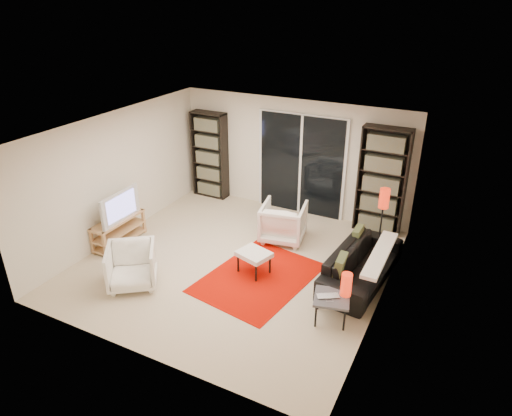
{
  "coord_description": "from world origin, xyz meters",
  "views": [
    {
      "loc": [
        3.4,
        -5.9,
        4.33
      ],
      "look_at": [
        0.25,
        0.3,
        1.0
      ],
      "focal_mm": 32.0,
      "sensor_mm": 36.0,
      "label": 1
    }
  ],
  "objects_px": {
    "bookshelf_left": "(210,155)",
    "armchair_back": "(283,222)",
    "ottoman": "(254,255)",
    "armchair_front": "(132,266)",
    "side_table": "(332,299)",
    "bookshelf_right": "(382,181)",
    "floor_lamp": "(383,206)",
    "tv_stand": "(119,230)",
    "sofa": "(362,265)"
  },
  "relations": [
    {
      "from": "armchair_back",
      "to": "ottoman",
      "type": "height_order",
      "value": "armchair_back"
    },
    {
      "from": "bookshelf_right",
      "to": "tv_stand",
      "type": "relative_size",
      "value": 1.85
    },
    {
      "from": "tv_stand",
      "to": "armchair_front",
      "type": "relative_size",
      "value": 1.48
    },
    {
      "from": "bookshelf_left",
      "to": "armchair_front",
      "type": "height_order",
      "value": "bookshelf_left"
    },
    {
      "from": "bookshelf_right",
      "to": "floor_lamp",
      "type": "distance_m",
      "value": 0.94
    },
    {
      "from": "armchair_front",
      "to": "side_table",
      "type": "distance_m",
      "value": 3.19
    },
    {
      "from": "ottoman",
      "to": "floor_lamp",
      "type": "distance_m",
      "value": 2.4
    },
    {
      "from": "sofa",
      "to": "floor_lamp",
      "type": "bearing_deg",
      "value": 1.92
    },
    {
      "from": "tv_stand",
      "to": "ottoman",
      "type": "height_order",
      "value": "tv_stand"
    },
    {
      "from": "bookshelf_left",
      "to": "ottoman",
      "type": "bearing_deg",
      "value": -45.88
    },
    {
      "from": "armchair_front",
      "to": "floor_lamp",
      "type": "distance_m",
      "value": 4.34
    },
    {
      "from": "ottoman",
      "to": "armchair_front",
      "type": "bearing_deg",
      "value": -143.13
    },
    {
      "from": "ottoman",
      "to": "side_table",
      "type": "relative_size",
      "value": 1.02
    },
    {
      "from": "sofa",
      "to": "tv_stand",
      "type": "bearing_deg",
      "value": 106.46
    },
    {
      "from": "sofa",
      "to": "ottoman",
      "type": "xyz_separation_m",
      "value": [
        -1.66,
        -0.61,
        0.05
      ]
    },
    {
      "from": "bookshelf_left",
      "to": "ottoman",
      "type": "relative_size",
      "value": 3.15
    },
    {
      "from": "bookshelf_left",
      "to": "armchair_back",
      "type": "height_order",
      "value": "bookshelf_left"
    },
    {
      "from": "bookshelf_left",
      "to": "armchair_back",
      "type": "relative_size",
      "value": 2.4
    },
    {
      "from": "bookshelf_right",
      "to": "armchair_back",
      "type": "xyz_separation_m",
      "value": [
        -1.51,
        -1.17,
        -0.68
      ]
    },
    {
      "from": "side_table",
      "to": "armchair_front",
      "type": "bearing_deg",
      "value": -169.06
    },
    {
      "from": "tv_stand",
      "to": "floor_lamp",
      "type": "bearing_deg",
      "value": 21.87
    },
    {
      "from": "tv_stand",
      "to": "sofa",
      "type": "distance_m",
      "value": 4.47
    },
    {
      "from": "bookshelf_left",
      "to": "ottoman",
      "type": "xyz_separation_m",
      "value": [
        2.37,
        -2.45,
        -0.63
      ]
    },
    {
      "from": "tv_stand",
      "to": "side_table",
      "type": "distance_m",
      "value": 4.29
    },
    {
      "from": "side_table",
      "to": "floor_lamp",
      "type": "relative_size",
      "value": 0.47
    },
    {
      "from": "tv_stand",
      "to": "side_table",
      "type": "xyz_separation_m",
      "value": [
        4.27,
        -0.34,
        0.09
      ]
    },
    {
      "from": "sofa",
      "to": "ottoman",
      "type": "distance_m",
      "value": 1.77
    },
    {
      "from": "bookshelf_right",
      "to": "side_table",
      "type": "bearing_deg",
      "value": -88.73
    },
    {
      "from": "side_table",
      "to": "bookshelf_left",
      "type": "bearing_deg",
      "value": 142.27
    },
    {
      "from": "tv_stand",
      "to": "sofa",
      "type": "height_order",
      "value": "sofa"
    },
    {
      "from": "ottoman",
      "to": "armchair_back",
      "type": "bearing_deg",
      "value": 91.33
    },
    {
      "from": "armchair_front",
      "to": "ottoman",
      "type": "relative_size",
      "value": 1.24
    },
    {
      "from": "ottoman",
      "to": "floor_lamp",
      "type": "bearing_deg",
      "value": 41.91
    },
    {
      "from": "tv_stand",
      "to": "armchair_back",
      "type": "height_order",
      "value": "armchair_back"
    },
    {
      "from": "armchair_front",
      "to": "ottoman",
      "type": "bearing_deg",
      "value": 0.86
    },
    {
      "from": "bookshelf_right",
      "to": "floor_lamp",
      "type": "bearing_deg",
      "value": -74.94
    },
    {
      "from": "floor_lamp",
      "to": "side_table",
      "type": "bearing_deg",
      "value": -94.71
    },
    {
      "from": "floor_lamp",
      "to": "armchair_front",
      "type": "bearing_deg",
      "value": -140.42
    },
    {
      "from": "floor_lamp",
      "to": "bookshelf_left",
      "type": "bearing_deg",
      "value": 167.57
    },
    {
      "from": "bookshelf_right",
      "to": "armchair_back",
      "type": "relative_size",
      "value": 2.58
    },
    {
      "from": "side_table",
      "to": "armchair_back",
      "type": "bearing_deg",
      "value": 130.28
    },
    {
      "from": "bookshelf_right",
      "to": "sofa",
      "type": "height_order",
      "value": "bookshelf_right"
    },
    {
      "from": "ottoman",
      "to": "side_table",
      "type": "height_order",
      "value": "same"
    },
    {
      "from": "ottoman",
      "to": "side_table",
      "type": "distance_m",
      "value": 1.65
    },
    {
      "from": "sofa",
      "to": "ottoman",
      "type": "height_order",
      "value": "sofa"
    },
    {
      "from": "armchair_front",
      "to": "ottoman",
      "type": "xyz_separation_m",
      "value": [
        1.59,
        1.19,
        -0.01
      ]
    },
    {
      "from": "tv_stand",
      "to": "floor_lamp",
      "type": "distance_m",
      "value": 4.85
    },
    {
      "from": "armchair_front",
      "to": "side_table",
      "type": "height_order",
      "value": "armchair_front"
    },
    {
      "from": "tv_stand",
      "to": "armchair_front",
      "type": "bearing_deg",
      "value": -39.77
    },
    {
      "from": "bookshelf_left",
      "to": "floor_lamp",
      "type": "xyz_separation_m",
      "value": [
        4.09,
        -0.9,
        -0.01
      ]
    }
  ]
}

